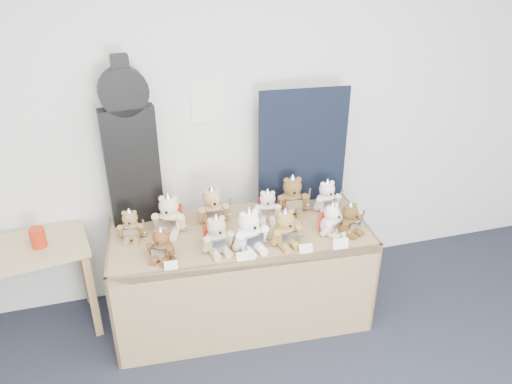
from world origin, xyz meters
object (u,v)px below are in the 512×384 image
object	(u,v)px
teddy_front_far_right	(332,221)
teddy_back_far_left	(131,226)
red_cup	(38,238)
teddy_front_right	(285,229)
teddy_back_right	(292,197)
side_table	(22,265)
teddy_front_centre	(250,232)
teddy_back_centre_right	(268,206)
teddy_back_end	(327,197)
teddy_front_left	(217,236)
teddy_front_far_left	(162,246)
teddy_back_left	(169,216)
display_table	(242,256)
teddy_back_centre_left	(213,208)
guitar_case	(130,146)
teddy_front_end	(350,220)

from	to	relation	value
teddy_front_far_right	teddy_back_far_left	size ratio (longest dim) A/B	1.07
red_cup	teddy_back_far_left	distance (m)	0.59
teddy_front_right	teddy_back_right	bearing A→B (deg)	53.98
red_cup	side_table	bearing A→B (deg)	177.07
teddy_front_centre	teddy_back_centre_right	xyz separation A→B (m)	(0.22, 0.32, -0.03)
teddy_front_centre	teddy_back_end	distance (m)	0.73
teddy_front_left	teddy_front_far_left	bearing A→B (deg)	170.39
teddy_back_right	teddy_back_far_left	world-z (taller)	teddy_back_right
teddy_back_left	display_table	bearing A→B (deg)	-4.15
display_table	teddy_back_right	xyz separation A→B (m)	(0.42, 0.21, 0.28)
red_cup	teddy_back_left	size ratio (longest dim) A/B	0.43
display_table	teddy_back_centre_right	bearing A→B (deg)	40.61
display_table	teddy_front_far_right	distance (m)	0.64
display_table	red_cup	xyz separation A→B (m)	(-1.27, 0.27, 0.20)
teddy_front_far_left	teddy_back_centre_right	xyz separation A→B (m)	(0.76, 0.28, 0.00)
teddy_back_end	teddy_front_left	bearing A→B (deg)	-164.66
side_table	teddy_back_centre_left	xyz separation A→B (m)	(1.26, -0.06, 0.26)
display_table	guitar_case	xyz separation A→B (m)	(-0.63, 0.40, 0.71)
red_cup	teddy_front_far_left	bearing A→B (deg)	-27.41
teddy_front_far_right	teddy_back_centre_right	bearing A→B (deg)	114.02
teddy_front_right	teddy_front_far_right	size ratio (longest dim) A/B	1.11
display_table	teddy_back_centre_left	world-z (taller)	teddy_back_centre_left
teddy_front_far_left	teddy_front_left	world-z (taller)	teddy_front_left
red_cup	teddy_back_right	bearing A→B (deg)	-2.01
guitar_case	red_cup	world-z (taller)	guitar_case
red_cup	teddy_front_left	size ratio (longest dim) A/B	0.46
guitar_case	teddy_back_right	xyz separation A→B (m)	(1.05, -0.19, -0.43)
teddy_back_centre_right	red_cup	bearing A→B (deg)	-169.84
display_table	side_table	distance (m)	1.43
red_cup	teddy_front_far_right	world-z (taller)	teddy_front_far_right
teddy_back_right	teddy_back_centre_left	bearing A→B (deg)	-172.94
red_cup	teddy_front_far_left	xyz separation A→B (m)	(0.74, -0.39, 0.05)
display_table	teddy_back_far_left	xyz separation A→B (m)	(-0.69, 0.17, 0.25)
teddy_front_left	teddy_back_centre_right	distance (m)	0.51
red_cup	guitar_case	bearing A→B (deg)	11.31
teddy_front_far_right	teddy_front_end	distance (m)	0.12
red_cup	teddy_front_centre	size ratio (longest dim) A/B	0.41
teddy_back_centre_left	display_table	bearing A→B (deg)	-59.03
red_cup	teddy_back_centre_right	xyz separation A→B (m)	(1.50, -0.10, 0.05)
teddy_front_left	teddy_back_centre_right	bearing A→B (deg)	26.94
teddy_front_far_left	teddy_back_far_left	distance (m)	0.33
teddy_front_left	teddy_front_end	bearing A→B (deg)	-10.07
red_cup	teddy_back_centre_right	world-z (taller)	teddy_back_centre_right
teddy_front_right	teddy_back_end	distance (m)	0.54
teddy_front_right	teddy_back_centre_right	distance (m)	0.34
teddy_back_centre_right	teddy_back_centre_left	bearing A→B (deg)	-173.20
teddy_back_left	guitar_case	bearing A→B (deg)	150.56
teddy_front_right	teddy_back_left	world-z (taller)	teddy_back_left
teddy_front_centre	teddy_front_end	bearing A→B (deg)	-12.92
display_table	teddy_back_end	world-z (taller)	teddy_back_end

